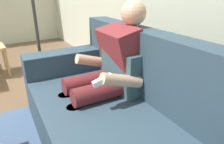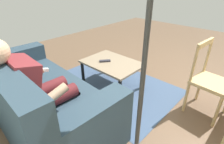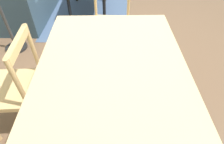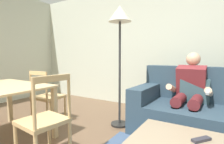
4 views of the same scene
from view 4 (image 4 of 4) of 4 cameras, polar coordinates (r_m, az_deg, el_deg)
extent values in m
cube|color=beige|center=(3.85, 11.71, 8.57)|extent=(6.26, 0.12, 2.70)
cube|color=#2D4251|center=(2.71, 29.87, -14.87)|extent=(2.08, 1.04, 0.43)
cube|color=#2D4251|center=(2.97, 30.77, -3.69)|extent=(2.05, 0.28, 0.53)
cube|color=#2D4251|center=(2.82, 11.49, -6.69)|extent=(0.28, 0.97, 0.23)
cube|color=#36515A|center=(2.85, 25.89, -5.60)|extent=(0.41, 0.16, 0.36)
cube|color=maroon|center=(2.89, 25.03, -3.71)|extent=(0.41, 0.36, 0.58)
sphere|color=#DBAD89|center=(2.95, 25.58, 3.91)|extent=(0.21, 0.21, 0.21)
cylinder|color=maroon|center=(2.67, 21.58, -8.57)|extent=(0.17, 0.45, 0.15)
cylinder|color=#DBAD89|center=(2.54, 20.28, -15.87)|extent=(0.11, 0.11, 0.43)
cube|color=black|center=(2.54, 19.71, -20.14)|extent=(0.11, 0.24, 0.08)
cylinder|color=maroon|center=(2.63, 26.32, -8.92)|extent=(0.17, 0.45, 0.15)
cylinder|color=#DBAD89|center=(2.51, 25.38, -16.36)|extent=(0.11, 0.11, 0.43)
cube|color=black|center=(2.50, 24.94, -20.70)|extent=(0.11, 0.24, 0.08)
cylinder|color=#DBAD89|center=(2.78, 19.36, -5.19)|extent=(0.10, 0.35, 0.19)
cylinder|color=#DBAD89|center=(2.71, 29.71, -5.86)|extent=(0.10, 0.35, 0.19)
cube|color=white|center=(2.54, 29.50, -5.60)|extent=(0.05, 0.16, 0.08)
cube|color=gray|center=(1.61, 23.94, -20.86)|extent=(0.88, 0.63, 0.03)
cylinder|color=black|center=(2.02, 12.69, -21.72)|extent=(0.05, 0.05, 0.40)
cube|color=#2D2D38|center=(1.65, 27.76, -19.41)|extent=(0.14, 0.16, 0.02)
cube|color=#D1B27F|center=(3.43, -31.11, -8.41)|extent=(0.06, 0.06, 0.70)
cube|color=#D1B27F|center=(2.51, -18.69, -12.75)|extent=(0.06, 0.06, 0.70)
cube|color=tan|center=(3.13, -20.52, -7.81)|extent=(0.44, 0.44, 0.04)
cylinder|color=tan|center=(3.17, -15.45, -11.50)|extent=(0.04, 0.04, 0.43)
cylinder|color=tan|center=(3.44, -20.05, -10.32)|extent=(0.04, 0.04, 0.43)
cylinder|color=tan|center=(2.92, -20.81, -13.07)|extent=(0.04, 0.04, 0.43)
cylinder|color=tan|center=(3.21, -25.28, -11.58)|extent=(0.04, 0.04, 0.43)
cylinder|color=tan|center=(2.82, -21.09, -4.52)|extent=(0.03, 0.03, 0.45)
cylinder|color=tan|center=(3.12, -25.59, -3.78)|extent=(0.03, 0.03, 0.45)
cube|color=tan|center=(2.94, -23.59, -0.35)|extent=(0.38, 0.05, 0.06)
cube|color=tan|center=(1.96, -22.20, -14.99)|extent=(0.46, 0.46, 0.04)
cylinder|color=tan|center=(2.28, -20.35, -18.04)|extent=(0.04, 0.04, 0.45)
cylinder|color=tan|center=(2.12, -29.53, -20.26)|extent=(0.04, 0.04, 0.45)
cylinder|color=tan|center=(2.00, -13.91, -21.28)|extent=(0.04, 0.04, 0.45)
cylinder|color=tan|center=(1.84, -14.23, -8.11)|extent=(0.03, 0.03, 0.49)
cylinder|color=tan|center=(1.64, -24.71, -10.10)|extent=(0.03, 0.03, 0.49)
cube|color=tan|center=(1.69, -19.35, -2.06)|extent=(0.07, 0.38, 0.06)
cylinder|color=black|center=(2.91, 2.52, -17.02)|extent=(0.28, 0.28, 0.03)
cylinder|color=#333333|center=(2.71, 2.59, -0.88)|extent=(0.04, 0.04, 1.66)
cone|color=beige|center=(2.77, 2.67, 18.98)|extent=(0.36, 0.36, 0.24)
camera|label=1|loc=(2.17, 62.09, 6.54)|focal=33.29mm
camera|label=2|loc=(3.78, 1.89, 12.38)|focal=28.39mm
camera|label=3|loc=(3.61, -41.41, 11.03)|focal=30.46mm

